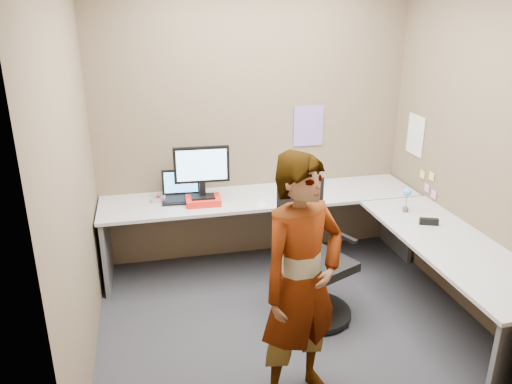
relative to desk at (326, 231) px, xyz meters
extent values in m
plane|color=#28282D|center=(-0.44, -0.39, -0.59)|extent=(3.00, 3.00, 0.00)
plane|color=brown|center=(-0.44, 0.91, 0.76)|extent=(3.00, 0.00, 3.00)
plane|color=brown|center=(1.06, -0.39, 0.76)|extent=(0.00, 2.70, 2.70)
plane|color=brown|center=(-1.94, -0.39, 0.76)|extent=(0.00, 2.70, 2.70)
cube|color=#B2B2B2|center=(-0.44, 0.59, 0.13)|extent=(2.96, 0.65, 0.03)
cube|color=#B2B2B2|center=(0.74, -0.71, 0.13)|extent=(0.65, 1.91, 0.03)
cube|color=#59595B|center=(-1.88, 0.59, -0.24)|extent=(0.04, 0.60, 0.70)
cube|color=#59595B|center=(1.00, 0.59, -0.24)|extent=(0.04, 0.60, 0.70)
cube|color=red|center=(-0.99, 0.51, 0.17)|extent=(0.32, 0.24, 0.06)
cube|color=black|center=(-0.99, 0.51, 0.21)|extent=(0.21, 0.15, 0.02)
cube|color=black|center=(-0.99, 0.53, 0.28)|extent=(0.05, 0.04, 0.12)
cube|color=black|center=(-0.99, 0.53, 0.50)|extent=(0.49, 0.06, 0.33)
cube|color=#93D2FF|center=(-0.99, 0.51, 0.50)|extent=(0.44, 0.02, 0.28)
cube|color=black|center=(-1.17, 0.64, 0.15)|extent=(0.37, 0.28, 0.02)
cube|color=black|center=(-1.16, 0.77, 0.28)|extent=(0.35, 0.10, 0.23)
cube|color=#4BA4EF|center=(-1.16, 0.77, 0.28)|extent=(0.31, 0.08, 0.18)
cube|color=#B7B7BC|center=(-1.38, 0.66, 0.16)|extent=(0.12, 0.08, 0.04)
sphere|color=red|center=(-1.38, 0.65, 0.19)|extent=(0.04, 0.04, 0.04)
cone|color=white|center=(-0.49, 0.37, 0.17)|extent=(0.10, 0.10, 0.06)
cube|color=black|center=(0.74, -0.36, 0.17)|extent=(0.15, 0.09, 0.05)
cylinder|color=brown|center=(0.69, -0.06, 0.16)|extent=(0.05, 0.05, 0.04)
cylinder|color=#338C3F|center=(0.69, -0.06, 0.25)|extent=(0.01, 0.01, 0.14)
sphere|color=#46B1F9|center=(0.69, -0.06, 0.32)|extent=(0.07, 0.07, 0.07)
cube|color=#846BB7|center=(0.11, 0.90, 0.71)|extent=(0.30, 0.01, 0.40)
cube|color=white|center=(1.05, 0.51, 0.66)|extent=(0.01, 0.28, 0.38)
cube|color=#F2E059|center=(1.05, 0.16, 0.36)|extent=(0.01, 0.07, 0.07)
cube|color=pink|center=(1.05, 0.21, 0.23)|extent=(0.01, 0.07, 0.07)
cube|color=pink|center=(1.05, 0.09, 0.21)|extent=(0.01, 0.07, 0.07)
cube|color=#F2E059|center=(1.05, 0.31, 0.33)|extent=(0.01, 0.07, 0.07)
cylinder|color=black|center=(-0.20, -0.36, -0.55)|extent=(0.58, 0.58, 0.04)
cylinder|color=black|center=(-0.20, -0.36, -0.32)|extent=(0.06, 0.06, 0.41)
cube|color=black|center=(-0.20, -0.36, -0.10)|extent=(0.63, 0.63, 0.07)
cube|color=black|center=(-0.29, -0.16, 0.24)|extent=(0.43, 0.23, 0.57)
cube|color=black|center=(-0.44, -0.47, 0.07)|extent=(0.16, 0.30, 0.03)
cube|color=black|center=(0.03, -0.26, 0.07)|extent=(0.16, 0.30, 0.03)
imported|color=#999399|center=(-0.60, -1.15, 0.24)|extent=(0.71, 0.60, 1.65)
camera|label=1|loc=(-1.46, -3.66, 1.81)|focal=35.00mm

